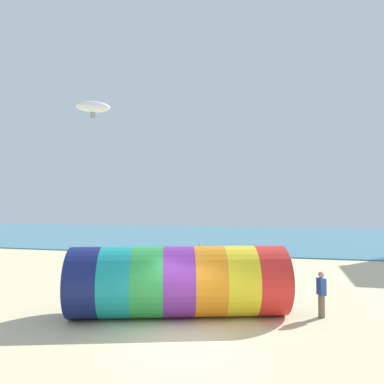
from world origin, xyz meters
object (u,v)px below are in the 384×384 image
giant_inflatable_tube (179,281)px  kite_white_parafoil (93,107)px  bystander_near_water (200,256)px  kite_handler (321,294)px

giant_inflatable_tube → kite_white_parafoil: (-3.59, -0.07, 6.77)m
bystander_near_water → kite_white_parafoil: bearing=-101.5°
giant_inflatable_tube → kite_white_parafoil: kite_white_parafoil is taller
giant_inflatable_tube → kite_handler: giant_inflatable_tube is taller
giant_inflatable_tube → bystander_near_water: (-1.54, 10.01, -0.44)m
kite_white_parafoil → giant_inflatable_tube: bearing=1.2°
giant_inflatable_tube → bystander_near_water: size_ratio=4.99×
kite_white_parafoil → bystander_near_water: bearing=78.5°
kite_handler → kite_white_parafoil: 11.36m
bystander_near_water → giant_inflatable_tube: bearing=-81.2°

